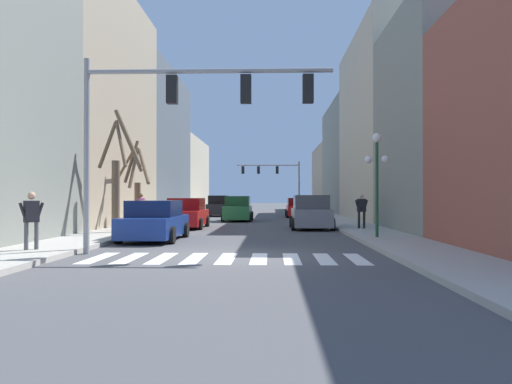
{
  "coord_description": "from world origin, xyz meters",
  "views": [
    {
      "loc": [
        1.25,
        -14.4,
        1.72
      ],
      "look_at": [
        -0.15,
        30.23,
        2.13
      ],
      "focal_mm": 35.0,
      "sensor_mm": 36.0,
      "label": 1
    }
  ],
  "objects": [
    {
      "name": "crosswalk_stripes",
      "position": [
        -0.0,
        -0.6,
        0.0
      ],
      "size": [
        7.65,
        2.6,
        0.01
      ],
      "color": "white",
      "rests_on": "ground_plane"
    },
    {
      "name": "car_parked_right_far",
      "position": [
        3.34,
        12.13,
        0.83
      ],
      "size": [
        2.18,
        4.4,
        1.8
      ],
      "rotation": [
        0.0,
        0.0,
        1.57
      ],
      "color": "gray",
      "rests_on": "ground_plane"
    },
    {
      "name": "pedestrian_on_right_sidewalk",
      "position": [
        5.7,
        10.41,
        1.17
      ],
      "size": [
        0.72,
        0.36,
        1.72
      ],
      "rotation": [
        0.0,
        0.0,
        0.37
      ],
      "color": "black",
      "rests_on": "sidewalk_right"
    },
    {
      "name": "car_parked_left_mid",
      "position": [
        -3.35,
        5.08,
        0.74
      ],
      "size": [
        2.16,
        4.77,
        1.57
      ],
      "rotation": [
        0.0,
        0.0,
        1.57
      ],
      "color": "navy",
      "rests_on": "ground_plane"
    },
    {
      "name": "traffic_signal_near",
      "position": [
        -1.47,
        0.37,
        4.38
      ],
      "size": [
        7.46,
        0.28,
        5.86
      ],
      "color": "gray",
      "rests_on": "ground_plane"
    },
    {
      "name": "car_parked_left_near",
      "position": [
        -1.12,
        20.57,
        0.81
      ],
      "size": [
        2.06,
        4.5,
        1.75
      ],
      "rotation": [
        0.0,
        0.0,
        -1.57
      ],
      "color": "#236B38",
      "rests_on": "ground_plane"
    },
    {
      "name": "sidewalk_left",
      "position": [
        -5.81,
        0.0,
        0.07
      ],
      "size": [
        2.52,
        90.0,
        0.15
      ],
      "color": "#ADA89E",
      "rests_on": "ground_plane"
    },
    {
      "name": "car_at_intersection",
      "position": [
        -3.38,
        12.63,
        0.77
      ],
      "size": [
        2.1,
        4.51,
        1.64
      ],
      "rotation": [
        0.0,
        0.0,
        1.57
      ],
      "color": "red",
      "rests_on": "ground_plane"
    },
    {
      "name": "sidewalk_right",
      "position": [
        5.81,
        0.0,
        0.07
      ],
      "size": [
        2.52,
        90.0,
        0.15
      ],
      "color": "#ADA89E",
      "rests_on": "ground_plane"
    },
    {
      "name": "car_driving_away_lane",
      "position": [
        -3.43,
        29.43,
        0.84
      ],
      "size": [
        2.0,
        4.32,
        1.81
      ],
      "rotation": [
        0.0,
        0.0,
        1.57
      ],
      "color": "black",
      "rests_on": "ground_plane"
    },
    {
      "name": "street_tree_left_mid",
      "position": [
        -5.79,
        11.13,
        2.34
      ],
      "size": [
        2.81,
        2.64,
        4.49
      ],
      "color": "brown",
      "rests_on": "sidewalk_left"
    },
    {
      "name": "car_parked_right_near",
      "position": [
        3.42,
        27.26,
        0.75
      ],
      "size": [
        2.02,
        4.75,
        1.61
      ],
      "rotation": [
        0.0,
        0.0,
        1.57
      ],
      "color": "red",
      "rests_on": "ground_plane"
    },
    {
      "name": "building_row_left",
      "position": [
        -10.07,
        20.57,
        6.05
      ],
      "size": [
        6.0,
        57.51,
        13.81
      ],
      "color": "gray",
      "rests_on": "ground_plane"
    },
    {
      "name": "traffic_signal_far",
      "position": [
        1.61,
        41.0,
        4.19
      ],
      "size": [
        7.02,
        0.28,
        5.62
      ],
      "color": "gray",
      "rests_on": "ground_plane"
    },
    {
      "name": "street_tree_right_near",
      "position": [
        -5.55,
        7.57,
        2.75
      ],
      "size": [
        2.15,
        2.98,
        5.45
      ],
      "color": "brown",
      "rests_on": "sidewalk_left"
    },
    {
      "name": "pedestrian_crossing_street",
      "position": [
        -5.85,
        0.12,
        1.16
      ],
      "size": [
        0.58,
        0.59,
        1.71
      ],
      "rotation": [
        0.0,
        0.0,
        3.94
      ],
      "color": "#4C4C51",
      "rests_on": "sidewalk_left"
    },
    {
      "name": "ground_plane",
      "position": [
        0.0,
        0.0,
        0.0
      ],
      "size": [
        240.0,
        240.0,
        0.0
      ],
      "primitive_type": "plane",
      "color": "#4C4C4F"
    },
    {
      "name": "building_row_right",
      "position": [
        10.07,
        25.42,
        5.25
      ],
      "size": [
        6.0,
        63.54,
        13.06
      ],
      "color": "#934C3D",
      "rests_on": "ground_plane"
    },
    {
      "name": "pedestrian_on_left_sidewalk",
      "position": [
        -5.52,
        11.16,
        1.19
      ],
      "size": [
        0.62,
        0.56,
        1.75
      ],
      "rotation": [
        0.0,
        0.0,
        2.42
      ],
      "color": "#282D47",
      "rests_on": "sidewalk_left"
    },
    {
      "name": "street_lamp_right_corner",
      "position": [
        5.34,
        5.06,
        3.02
      ],
      "size": [
        0.95,
        0.36,
        4.04
      ],
      "color": "#1E4C2D",
      "rests_on": "sidewalk_right"
    }
  ]
}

